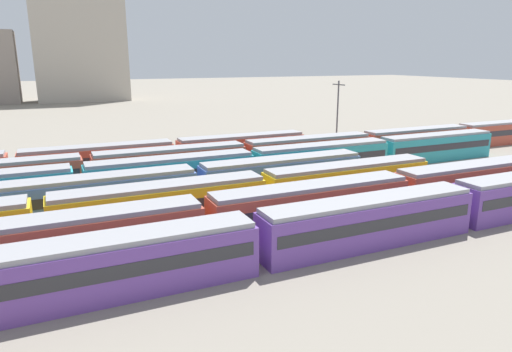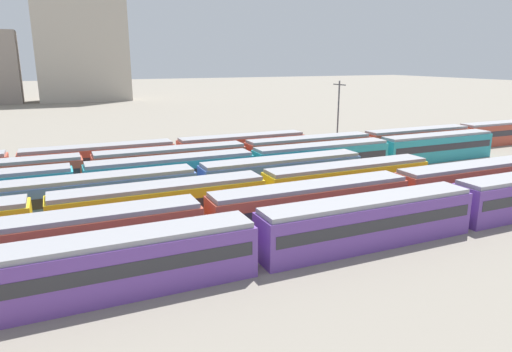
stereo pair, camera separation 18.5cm
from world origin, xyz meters
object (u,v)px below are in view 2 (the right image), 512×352
object	(u,v)px
train_track_0	(460,205)
train_track_3	(97,195)
train_track_1	(204,221)
train_track_2	(162,205)
train_track_6	(100,160)
train_track_5	(309,150)
train_track_4	(253,165)
catenary_pole_1	(338,111)

from	to	relation	value
train_track_0	train_track_3	world-z (taller)	same
train_track_1	train_track_2	world-z (taller)	same
train_track_6	train_track_5	bearing A→B (deg)	-11.08
train_track_2	train_track_4	distance (m)	16.59
train_track_3	catenary_pole_1	distance (m)	42.67
train_track_2	train_track_4	size ratio (longest dim) A/B	0.75
train_track_0	train_track_5	distance (m)	26.01
train_track_0	train_track_1	distance (m)	21.47
train_track_4	catenary_pole_1	size ratio (longest dim) A/B	7.02
train_track_1	catenary_pole_1	bearing A→B (deg)	42.61
train_track_6	train_track_1	bearing A→B (deg)	-79.00
train_track_0	train_track_6	size ratio (longest dim) A/B	2.02
train_track_5	train_track_2	bearing A→B (deg)	-146.52
train_track_4	train_track_5	world-z (taller)	same
train_track_4	train_track_0	bearing A→B (deg)	-64.33
train_track_2	train_track_5	bearing A→B (deg)	33.48
train_track_5	catenary_pole_1	xyz separation A→B (m)	(9.91, 8.09, 3.97)
train_track_2	catenary_pole_1	size ratio (longest dim) A/B	5.25
train_track_5	train_track_0	bearing A→B (deg)	-91.47
train_track_6	catenary_pole_1	world-z (taller)	catenary_pole_1
train_track_2	train_track_6	world-z (taller)	same
train_track_0	train_track_5	xyz separation A→B (m)	(0.67, 26.00, 0.00)
train_track_4	train_track_5	distance (m)	11.87
train_track_0	train_track_4	bearing A→B (deg)	115.67
train_track_1	train_track_3	size ratio (longest dim) A/B	1.34
train_track_0	catenary_pole_1	world-z (taller)	catenary_pole_1
train_track_3	train_track_6	world-z (taller)	same
train_track_6	train_track_3	bearing A→B (deg)	-96.56
train_track_3	train_track_5	size ratio (longest dim) A/B	0.60
train_track_0	train_track_6	distance (m)	40.54
train_track_5	train_track_6	world-z (taller)	same
train_track_2	train_track_0	bearing A→B (deg)	-24.41
train_track_1	catenary_pole_1	size ratio (longest dim) A/B	7.02
train_track_5	catenary_pole_1	size ratio (longest dim) A/B	8.80
train_track_1	catenary_pole_1	distance (m)	42.86
train_track_5	train_track_6	bearing A→B (deg)	168.92
train_track_1	train_track_6	world-z (taller)	same
train_track_3	catenary_pole_1	xyz separation A→B (m)	(38.25, 18.49, 3.97)
train_track_0	train_track_1	world-z (taller)	same
train_track_4	catenary_pole_1	bearing A→B (deg)	32.86
train_track_3	train_track_4	xyz separation A→B (m)	(17.68, 5.20, 0.00)
train_track_4	catenary_pole_1	distance (m)	24.81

